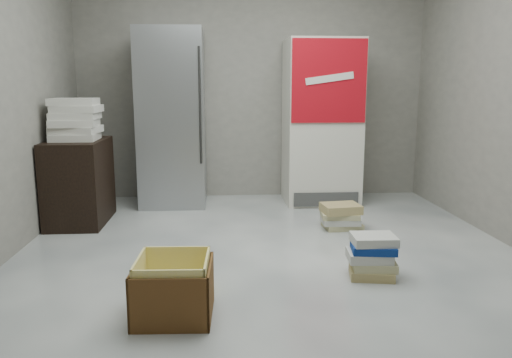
{
  "coord_description": "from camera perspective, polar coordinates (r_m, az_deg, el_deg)",
  "views": [
    {
      "loc": [
        -0.38,
        -3.39,
        1.31
      ],
      "look_at": [
        -0.08,
        0.7,
        0.54
      ],
      "focal_mm": 35.0,
      "sensor_mm": 36.0,
      "label": 1
    }
  ],
  "objects": [
    {
      "name": "ground",
      "position": [
        3.65,
        2.12,
        -10.34
      ],
      "size": [
        5.0,
        5.0,
        0.0
      ],
      "primitive_type": "plane",
      "color": "silver",
      "rests_on": "ground"
    },
    {
      "name": "room_shell",
      "position": [
        3.44,
        2.34,
        18.81
      ],
      "size": [
        4.04,
        5.04,
        2.82
      ],
      "color": "gray",
      "rests_on": "ground"
    },
    {
      "name": "steel_fridge",
      "position": [
        5.56,
        -9.56,
        6.83
      ],
      "size": [
        0.7,
        0.72,
        1.9
      ],
      "color": "#ACAEB4",
      "rests_on": "ground"
    },
    {
      "name": "coke_cooler",
      "position": [
        5.64,
        7.47,
        6.48
      ],
      "size": [
        0.8,
        0.73,
        1.8
      ],
      "color": "silver",
      "rests_on": "ground"
    },
    {
      "name": "wood_shelf",
      "position": [
        5.06,
        -19.54,
        -0.29
      ],
      "size": [
        0.5,
        0.8,
        0.8
      ],
      "primitive_type": "cube",
      "color": "black",
      "rests_on": "ground"
    },
    {
      "name": "supply_box_stack",
      "position": [
        4.99,
        -19.93,
        6.44
      ],
      "size": [
        0.44,
        0.44,
        0.39
      ],
      "color": "white",
      "rests_on": "wood_shelf"
    },
    {
      "name": "phonebook_stack_main",
      "position": [
        3.57,
        13.13,
        -8.6
      ],
      "size": [
        0.35,
        0.28,
        0.3
      ],
      "rotation": [
        0.0,
        0.0,
        -0.02
      ],
      "color": "tan",
      "rests_on": "ground"
    },
    {
      "name": "phonebook_stack_side",
      "position": [
        4.69,
        9.66,
        -4.21
      ],
      "size": [
        0.39,
        0.32,
        0.23
      ],
      "rotation": [
        0.0,
        0.0,
        -0.03
      ],
      "color": "tan",
      "rests_on": "ground"
    },
    {
      "name": "cardboard_box",
      "position": [
        2.96,
        -9.39,
        -12.63
      ],
      "size": [
        0.45,
        0.45,
        0.35
      ],
      "rotation": [
        0.0,
        0.0,
        -0.04
      ],
      "color": "yellow",
      "rests_on": "ground"
    },
    {
      "name": "bucket_lid",
      "position": [
        3.31,
        -7.61,
        -11.93
      ],
      "size": [
        0.36,
        0.36,
        0.08
      ],
      "primitive_type": "cylinder",
      "rotation": [
        0.0,
        0.0,
        -0.19
      ],
      "color": "yellow",
      "rests_on": "ground"
    }
  ]
}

